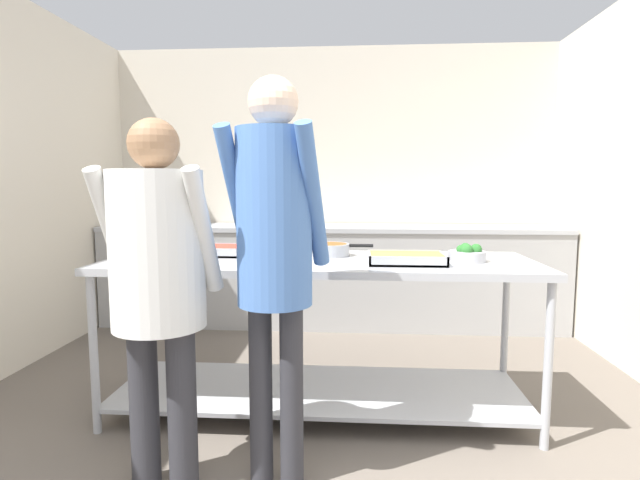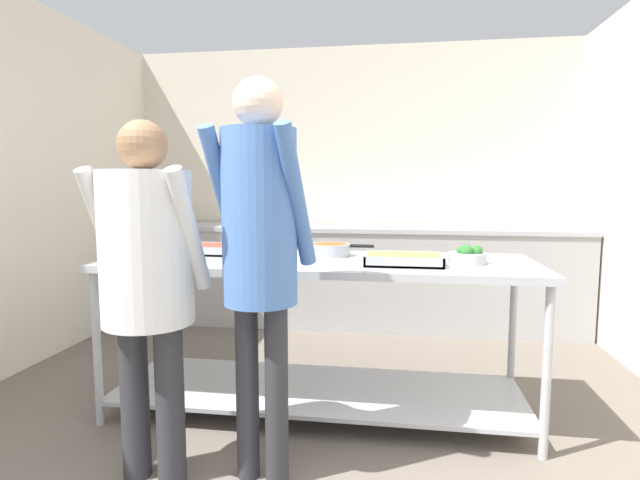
% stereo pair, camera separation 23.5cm
% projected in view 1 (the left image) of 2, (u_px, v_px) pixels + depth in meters
% --- Properties ---
extents(wall_rear, '(4.40, 0.06, 2.65)m').
position_uv_depth(wall_rear, '(332.00, 184.00, 4.99)').
color(wall_rear, beige).
rests_on(wall_rear, ground_plane).
extents(back_counter, '(4.24, 0.65, 0.93)m').
position_uv_depth(back_counter, '(329.00, 275.00, 4.72)').
color(back_counter, '#A8A8A8').
rests_on(back_counter, ground_plane).
extents(serving_counter, '(2.41, 0.81, 0.89)m').
position_uv_depth(serving_counter, '(319.00, 309.00, 2.86)').
color(serving_counter, '#ADAFB5').
rests_on(serving_counter, ground_plane).
extents(serving_tray_roast, '(0.46, 0.29, 0.05)m').
position_uv_depth(serving_tray_roast, '(207.00, 250.00, 3.03)').
color(serving_tray_roast, '#ADAFB5').
rests_on(serving_tray_roast, serving_counter).
extents(plate_stack, '(0.26, 0.26, 0.07)m').
position_uv_depth(plate_stack, '(264.00, 255.00, 2.76)').
color(plate_stack, white).
rests_on(plate_stack, serving_counter).
extents(sauce_pan, '(0.38, 0.24, 0.07)m').
position_uv_depth(sauce_pan, '(330.00, 249.00, 2.98)').
color(sauce_pan, '#ADAFB5').
rests_on(sauce_pan, serving_counter).
extents(serving_tray_vegetables, '(0.41, 0.28, 0.05)m').
position_uv_depth(serving_tray_vegetables, '(406.00, 259.00, 2.69)').
color(serving_tray_vegetables, '#ADAFB5').
rests_on(serving_tray_vegetables, serving_counter).
extents(broccoli_bowl, '(0.21, 0.21, 0.10)m').
position_uv_depth(broccoli_bowl, '(467.00, 254.00, 2.75)').
color(broccoli_bowl, '#B2B2B7').
rests_on(broccoli_bowl, serving_counter).
extents(guest_serving_left, '(0.47, 0.41, 1.76)m').
position_uv_depth(guest_serving_left, '(275.00, 235.00, 2.10)').
color(guest_serving_left, '#2D2D33').
rests_on(guest_serving_left, ground_plane).
extents(guest_serving_right, '(0.50, 0.39, 1.58)m').
position_uv_depth(guest_serving_right, '(158.00, 268.00, 2.09)').
color(guest_serving_right, '#2D2D33').
rests_on(guest_serving_right, ground_plane).
extents(water_bottle, '(0.06, 0.06, 0.28)m').
position_uv_depth(water_bottle, '(146.00, 211.00, 4.74)').
color(water_bottle, brown).
rests_on(water_bottle, back_counter).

